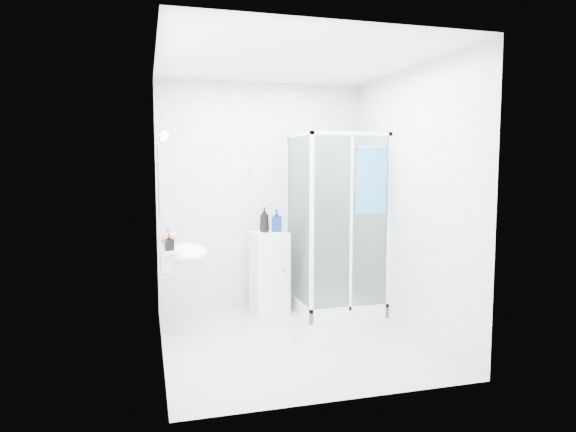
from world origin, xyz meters
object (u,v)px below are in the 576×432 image
object	(u,v)px
soap_dispenser_black	(169,242)
hand_towel	(371,179)
wall_basin	(182,254)
storage_cabinet	(269,272)
shampoo_bottle_a	(264,220)
shampoo_bottle_b	(277,221)
shower_enclosure	(331,274)
soap_dispenser_orange	(168,237)

from	to	relation	value
soap_dispenser_black	hand_towel	bearing A→B (deg)	1.88
wall_basin	storage_cabinet	distance (m)	1.20
storage_cabinet	wall_basin	bearing A→B (deg)	-156.07
hand_towel	shampoo_bottle_a	distance (m)	1.27
hand_towel	soap_dispenser_black	xyz separation A→B (m)	(-2.06, -0.07, -0.57)
wall_basin	shampoo_bottle_b	size ratio (longest dim) A/B	2.25
wall_basin	soap_dispenser_black	xyz separation A→B (m)	(-0.12, -0.15, 0.15)
shampoo_bottle_b	shampoo_bottle_a	bearing A→B (deg)	-172.41
shower_enclosure	hand_towel	size ratio (longest dim) A/B	2.87
shampoo_bottle_b	soap_dispenser_black	world-z (taller)	shampoo_bottle_b
storage_cabinet	hand_towel	world-z (taller)	hand_towel
soap_dispenser_orange	soap_dispenser_black	size ratio (longest dim) A/B	1.10
shampoo_bottle_a	soap_dispenser_black	xyz separation A→B (m)	(-1.07, -0.71, -0.11)
wall_basin	hand_towel	size ratio (longest dim) A/B	0.80
shampoo_bottle_b	soap_dispenser_orange	world-z (taller)	shampoo_bottle_b
hand_towel	shower_enclosure	bearing A→B (deg)	125.01
wall_basin	soap_dispenser_orange	world-z (taller)	soap_dispenser_orange
shampoo_bottle_a	soap_dispenser_orange	size ratio (longest dim) A/B	1.62
shampoo_bottle_b	soap_dispenser_black	bearing A→B (deg)	-148.89
storage_cabinet	shampoo_bottle_a	bearing A→B (deg)	175.26
storage_cabinet	soap_dispenser_orange	xyz separation A→B (m)	(-1.12, -0.41, 0.50)
shampoo_bottle_b	soap_dispenser_black	size ratio (longest dim) A/B	1.57
storage_cabinet	shampoo_bottle_a	world-z (taller)	shampoo_bottle_a
wall_basin	shampoo_bottle_a	xyz separation A→B (m)	(0.95, 0.56, 0.25)
storage_cabinet	shampoo_bottle_a	distance (m)	0.60
hand_towel	wall_basin	bearing A→B (deg)	177.49
wall_basin	soap_dispenser_black	bearing A→B (deg)	-129.13
shampoo_bottle_a	storage_cabinet	bearing A→B (deg)	0.66
wall_basin	soap_dispenser_black	size ratio (longest dim) A/B	3.54
soap_dispenser_orange	wall_basin	bearing A→B (deg)	-51.78
hand_towel	soap_dispenser_black	distance (m)	2.14
hand_towel	shampoo_bottle_a	bearing A→B (deg)	146.86
shower_enclosure	shampoo_bottle_a	world-z (taller)	shower_enclosure
wall_basin	storage_cabinet	world-z (taller)	wall_basin
hand_towel	soap_dispenser_orange	xyz separation A→B (m)	(-2.06, 0.24, -0.56)
shampoo_bottle_b	wall_basin	bearing A→B (deg)	-151.97
shampoo_bottle_a	soap_dispenser_orange	distance (m)	1.15
soap_dispenser_orange	soap_dispenser_black	bearing A→B (deg)	-90.70
storage_cabinet	soap_dispenser_orange	distance (m)	1.29
shower_enclosure	hand_towel	bearing A→B (deg)	-54.99
wall_basin	storage_cabinet	bearing A→B (deg)	29.32
shampoo_bottle_b	soap_dispenser_black	distance (m)	1.42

